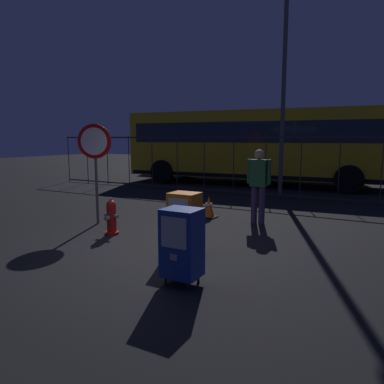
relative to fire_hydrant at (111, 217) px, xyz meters
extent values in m
plane|color=black|center=(1.25, -0.66, -0.35)|extent=(60.00, 60.00, 0.00)
cylinder|color=red|center=(0.00, 0.00, -0.33)|extent=(0.28, 0.28, 0.05)
cylinder|color=red|center=(0.00, 0.00, -0.03)|extent=(0.19, 0.19, 0.55)
sphere|color=red|center=(0.00, 0.00, 0.25)|extent=(0.19, 0.19, 0.19)
cylinder|color=gray|center=(0.00, 0.00, 0.37)|extent=(0.06, 0.06, 0.05)
cylinder|color=gray|center=(0.00, -0.13, 0.00)|extent=(0.09, 0.08, 0.09)
cylinder|color=gray|center=(-0.13, 0.00, 0.03)|extent=(0.07, 0.07, 0.07)
cylinder|color=gray|center=(0.13, 0.00, 0.03)|extent=(0.07, 0.07, 0.07)
cylinder|color=black|center=(1.71, -0.45, -0.29)|extent=(0.04, 0.04, 0.12)
cylinder|color=black|center=(2.04, -0.45, -0.29)|extent=(0.04, 0.04, 0.12)
cylinder|color=black|center=(1.71, -0.17, -0.29)|extent=(0.04, 0.04, 0.12)
cylinder|color=black|center=(2.04, -0.17, -0.29)|extent=(0.04, 0.04, 0.12)
cube|color=orange|center=(1.88, -0.31, 0.22)|extent=(0.48, 0.40, 0.90)
cube|color=#B2B7BF|center=(1.88, -0.52, 0.40)|extent=(0.36, 0.01, 0.40)
cube|color=gray|center=(1.88, -0.52, 0.08)|extent=(0.10, 0.02, 0.08)
cylinder|color=black|center=(2.37, -1.67, -0.29)|extent=(0.04, 0.04, 0.12)
cylinder|color=black|center=(2.71, -1.67, -0.29)|extent=(0.04, 0.04, 0.12)
cylinder|color=black|center=(2.37, -1.39, -0.29)|extent=(0.04, 0.04, 0.12)
cylinder|color=black|center=(2.71, -1.39, -0.29)|extent=(0.04, 0.04, 0.12)
cube|color=navy|center=(2.54, -1.53, 0.22)|extent=(0.48, 0.40, 0.90)
cube|color=#B2B7BF|center=(2.54, -1.74, 0.40)|extent=(0.36, 0.01, 0.40)
cube|color=gray|center=(2.54, -1.74, 0.08)|extent=(0.10, 0.02, 0.08)
cylinder|color=#4C4F54|center=(-0.90, 0.56, 0.75)|extent=(0.06, 0.06, 2.20)
cylinder|color=red|center=(-0.90, 0.54, 1.50)|extent=(0.71, 0.31, 0.76)
cylinder|color=white|center=(-0.90, 0.53, 1.50)|extent=(0.56, 0.23, 0.60)
cylinder|color=#382D51|center=(2.19, 2.32, 0.07)|extent=(0.14, 0.14, 0.85)
cylinder|color=#382D51|center=(2.37, 2.32, 0.07)|extent=(0.14, 0.14, 0.85)
cube|color=#1E5933|center=(2.28, 2.32, 0.80)|extent=(0.36, 0.20, 0.60)
sphere|color=tan|center=(2.28, 2.32, 1.21)|extent=(0.22, 0.22, 0.22)
cylinder|color=#1E5933|center=(2.05, 2.32, 0.83)|extent=(0.09, 0.09, 0.55)
cylinder|color=#1E5933|center=(2.51, 2.32, 0.83)|extent=(0.09, 0.09, 0.55)
cube|color=black|center=(1.04, 2.33, -0.34)|extent=(0.36, 0.36, 0.03)
cone|color=orange|center=(1.04, 2.33, -0.07)|extent=(0.28, 0.28, 0.50)
cylinder|color=white|center=(1.04, 2.33, -0.02)|extent=(0.17, 0.17, 0.06)
cube|color=#2D2D33|center=(1.25, 6.09, 1.60)|extent=(18.00, 0.04, 0.05)
cube|color=#2D2D33|center=(1.25, 6.09, -0.25)|extent=(18.00, 0.04, 0.05)
cylinder|color=#2D2D33|center=(-7.75, 6.09, 0.65)|extent=(0.03, 0.03, 2.00)
cylinder|color=#2D2D33|center=(-6.62, 6.09, 0.65)|extent=(0.03, 0.03, 2.00)
cylinder|color=#2D2D33|center=(-5.50, 6.09, 0.65)|extent=(0.03, 0.03, 2.00)
cylinder|color=#2D2D33|center=(-4.37, 6.09, 0.65)|extent=(0.03, 0.03, 2.00)
cylinder|color=#2D2D33|center=(-3.25, 6.09, 0.65)|extent=(0.03, 0.03, 2.00)
cylinder|color=#2D2D33|center=(-2.12, 6.09, 0.65)|extent=(0.03, 0.03, 2.00)
cylinder|color=#2D2D33|center=(-1.00, 6.09, 0.65)|extent=(0.03, 0.03, 2.00)
cylinder|color=#2D2D33|center=(0.13, 6.09, 0.65)|extent=(0.03, 0.03, 2.00)
cylinder|color=#2D2D33|center=(1.25, 6.09, 0.65)|extent=(0.03, 0.03, 2.00)
cylinder|color=#2D2D33|center=(2.38, 6.09, 0.65)|extent=(0.03, 0.03, 2.00)
cylinder|color=#2D2D33|center=(3.50, 6.09, 0.65)|extent=(0.03, 0.03, 2.00)
cylinder|color=#2D2D33|center=(4.63, 6.09, 0.65)|extent=(0.03, 0.03, 2.00)
cube|color=gold|center=(-0.18, 9.09, 1.32)|extent=(10.68, 3.42, 2.65)
cube|color=#1E2838|center=(-0.18, 9.09, 1.80)|extent=(10.05, 3.38, 0.80)
cube|color=black|center=(-0.18, 9.09, 0.10)|extent=(10.47, 3.41, 0.16)
cylinder|color=black|center=(3.59, 8.17, 0.15)|extent=(1.02, 0.37, 1.00)
cylinder|color=black|center=(3.37, 10.66, 0.15)|extent=(1.02, 0.37, 1.00)
cylinder|color=black|center=(-3.73, 7.52, 0.15)|extent=(1.02, 0.37, 1.00)
cylinder|color=black|center=(-3.95, 10.01, 0.15)|extent=(1.02, 0.37, 1.00)
cube|color=beige|center=(-2.55, 13.54, 1.32)|extent=(10.75, 3.93, 2.65)
cube|color=#1E2838|center=(-2.55, 13.54, 1.80)|extent=(10.12, 3.87, 0.80)
cube|color=black|center=(-2.55, 13.54, 0.10)|extent=(10.54, 3.91, 0.16)
cylinder|color=black|center=(0.92, 11.80, 0.15)|extent=(1.03, 0.42, 1.00)
cylinder|color=black|center=(1.26, 14.27, 0.15)|extent=(1.03, 0.42, 1.00)
cylinder|color=black|center=(-6.36, 12.82, 0.15)|extent=(1.03, 0.42, 1.00)
cylinder|color=black|center=(-6.01, 15.29, 0.15)|extent=(1.03, 0.42, 1.00)
cylinder|color=#4C4F54|center=(1.63, 6.55, 3.17)|extent=(0.14, 0.14, 7.04)
camera|label=1|loc=(4.87, -5.50, 1.57)|focal=34.15mm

